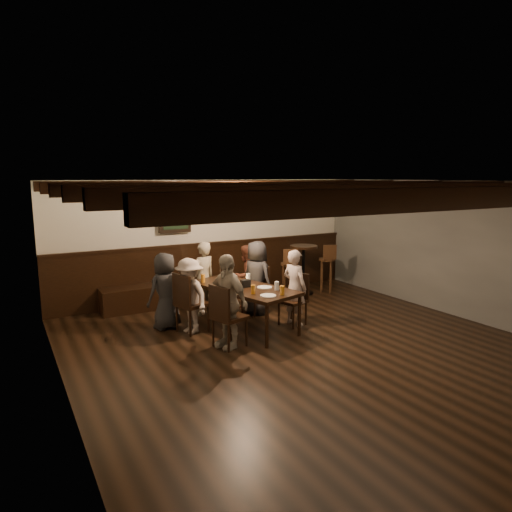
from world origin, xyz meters
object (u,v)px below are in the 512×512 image
chair_left_far (229,328)px  person_left_far (227,301)px  person_right_near (257,277)px  high_top_table (303,262)px  person_left_near (190,296)px  bar_stool_left (289,280)px  person_bench_right (246,276)px  person_bench_left (165,291)px  bar_stool_right (326,274)px  chair_right_near (256,299)px  person_right_far (295,287)px  dining_table (244,290)px  chair_left_near (192,314)px  person_bench_centre (203,279)px  chair_right_far (293,309)px

chair_left_far → person_left_far: size_ratio=0.68×
person_right_near → high_top_table: person_right_near is taller
person_left_near → person_left_far: person_left_far is taller
high_top_table → bar_stool_left: bearing=-157.8°
chair_left_far → person_bench_right: 2.13m
person_bench_left → bar_stool_right: size_ratio=1.20×
chair_right_near → person_right_far: bearing=-178.0°
dining_table → person_bench_left: 1.27m
chair_left_near → high_top_table: (2.97, 1.12, 0.38)m
person_bench_left → person_right_far: 2.13m
person_right_near → chair_left_far: bearing=121.5°
person_bench_centre → bar_stool_right: bearing=168.7°
chair_right_near → person_left_near: (-1.42, -0.38, 0.34)m
person_right_near → person_right_far: size_ratio=1.04×
chair_left_far → bar_stool_right: bearing=104.4°
person_bench_right → high_top_table: (1.53, 0.26, 0.08)m
high_top_table → person_bench_centre: bearing=-171.7°
person_bench_right → person_left_near: person_left_near is taller
person_bench_left → person_bench_centre: size_ratio=0.94×
person_right_near → person_bench_right: bearing=-18.4°
person_bench_centre → high_top_table: person_bench_centre is taller
high_top_table → chair_left_far: bearing=-144.0°
chair_right_near → bar_stool_left: bar_stool_left is taller
chair_left_near → bar_stool_right: size_ratio=0.92×
person_bench_centre → person_left_near: person_bench_centre is taller
chair_right_far → person_bench_left: (-1.91, 0.88, 0.36)m
chair_right_near → person_bench_right: size_ratio=0.73×
chair_left_near → person_bench_centre: 1.01m
chair_left_far → person_left_near: person_left_near is taller
bar_stool_right → person_bench_right: bearing=-161.7°
dining_table → person_bench_centre: size_ratio=1.52×
person_bench_left → chair_left_near: bearing=111.8°
chair_right_far → person_right_far: bearing=-90.0°
dining_table → person_left_near: size_ratio=1.68×
person_bench_right → chair_right_far: bearing=82.3°
chair_right_far → person_left_far: (-1.42, -0.38, 0.43)m
chair_right_near → person_bench_left: size_ratio=0.69×
chair_left_near → person_bench_left: 0.59m
chair_right_near → person_bench_centre: person_bench_centre is taller
dining_table → person_right_near: person_right_near is taller
chair_left_far → person_right_far: bearing=90.0°
high_top_table → bar_stool_right: bearing=-17.3°
dining_table → person_right_far: size_ratio=1.59×
person_bench_right → person_right_far: (0.21, -1.34, 0.04)m
person_right_far → person_left_near: bearing=59.0°
chair_left_near → person_right_near: person_right_near is taller
person_left_far → high_top_table: person_left_far is taller
person_left_near → bar_stool_left: bearing=95.1°
high_top_table → bar_stool_left: size_ratio=0.99×
person_left_near → person_right_far: size_ratio=0.94×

